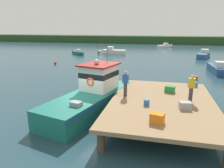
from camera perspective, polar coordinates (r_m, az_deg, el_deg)
ground_plane at (r=14.12m, az=-6.91°, el=-7.52°), size 200.00×200.00×0.00m
dock at (r=12.94m, az=13.38°, el=-4.90°), size 6.00×9.00×1.20m
main_fishing_boat at (r=14.36m, az=-4.69°, el=-2.79°), size 4.44×9.95×4.80m
crate_single_far at (r=11.90m, az=19.14°, el=-5.48°), size 0.65×0.52×0.39m
crate_stack_mid_dock at (r=9.89m, az=12.08°, el=-9.01°), size 0.70×0.58×0.46m
crate_stack_near_edge at (r=14.56m, az=15.33°, el=-1.37°), size 0.70×0.60×0.42m
crate_single_by_cleat at (r=16.54m, az=20.92°, el=-0.04°), size 0.64×0.50×0.33m
bait_bucket at (r=11.91m, az=9.31°, el=-4.94°), size 0.32×0.32×0.34m
deckhand_by_the_boat at (r=13.13m, az=3.65°, el=0.30°), size 0.36×0.22×1.63m
deckhand_further_back at (r=12.88m, az=20.62°, el=-0.97°), size 0.36×0.22×1.63m
moored_boat_far_right at (r=41.84m, az=23.55°, el=7.22°), size 3.04×5.93×1.49m
moored_boat_far_left at (r=28.25m, az=26.90°, el=3.55°), size 1.71×5.94×1.50m
moored_boat_off_the_point at (r=43.49m, az=-9.13°, el=8.34°), size 3.54×3.47×1.05m
moored_boat_outer_mooring at (r=59.13m, az=14.05°, el=9.92°), size 4.06×4.09×1.22m
moored_boat_near_channel at (r=43.82m, az=0.04°, el=8.77°), size 5.82×1.61×1.47m
mooring_buoy_outer at (r=32.81m, az=-15.06°, el=5.50°), size 0.37×0.37×0.37m
mooring_buoy_channel_marker at (r=24.04m, az=21.75°, el=1.58°), size 0.43×0.43×0.43m
mooring_buoy_spare_mooring at (r=25.34m, az=-6.77°, el=3.11°), size 0.32×0.32×0.32m
far_shoreline at (r=74.45m, az=10.03°, el=11.74°), size 120.00×8.00×2.40m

